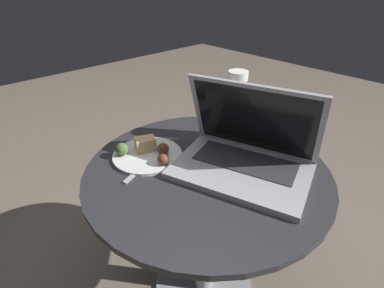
{
  "coord_description": "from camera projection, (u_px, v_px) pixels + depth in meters",
  "views": [
    {
      "loc": [
        0.49,
        -0.52,
        1.04
      ],
      "look_at": [
        -0.04,
        -0.02,
        0.61
      ],
      "focal_mm": 28.0,
      "sensor_mm": 36.0,
      "label": 1
    }
  ],
  "objects": [
    {
      "name": "ground_plane",
      "position": [
        203.0,
        285.0,
        1.14
      ],
      "size": [
        6.0,
        6.0,
        0.0
      ],
      "primitive_type": "plane",
      "color": "#726656"
    },
    {
      "name": "table",
      "position": [
        206.0,
        203.0,
        0.93
      ],
      "size": [
        0.71,
        0.71,
        0.54
      ],
      "color": "#9E9EA3",
      "rests_on": "ground_plane"
    },
    {
      "name": "napkin",
      "position": [
        142.0,
        159.0,
        0.9
      ],
      "size": [
        0.18,
        0.15,
        0.0
      ],
      "color": "white",
      "rests_on": "table"
    },
    {
      "name": "laptop",
      "position": [
        245.0,
        153.0,
        0.84
      ],
      "size": [
        0.43,
        0.36,
        0.25
      ],
      "color": "#B2B2B7",
      "rests_on": "table"
    },
    {
      "name": "beer_glass",
      "position": [
        236.0,
        106.0,
        0.96
      ],
      "size": [
        0.06,
        0.06,
        0.23
      ],
      "color": "#C6701E",
      "rests_on": "table"
    },
    {
      "name": "snack_plate",
      "position": [
        147.0,
        152.0,
        0.91
      ],
      "size": [
        0.21,
        0.21,
        0.05
      ],
      "color": "white",
      "rests_on": "table"
    },
    {
      "name": "fork",
      "position": [
        146.0,
        164.0,
        0.88
      ],
      "size": [
        0.08,
        0.17,
        0.0
      ],
      "color": "#B2B2B7",
      "rests_on": "table"
    }
  ]
}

